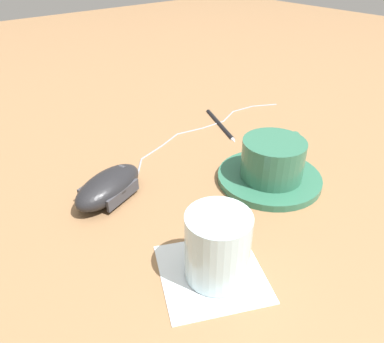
% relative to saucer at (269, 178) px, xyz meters
% --- Properties ---
extents(ground_plane, '(3.00, 3.00, 0.00)m').
position_rel_saucer_xyz_m(ground_plane, '(0.03, 0.06, -0.01)').
color(ground_plane, olive).
extents(saucer, '(0.15, 0.15, 0.01)m').
position_rel_saucer_xyz_m(saucer, '(0.00, 0.00, 0.00)').
color(saucer, '#2D664C').
rests_on(saucer, ground).
extents(coffee_cup, '(0.09, 0.12, 0.06)m').
position_rel_saucer_xyz_m(coffee_cup, '(-0.00, -0.00, 0.03)').
color(coffee_cup, '#2D664C').
rests_on(coffee_cup, saucer).
extents(computer_mouse, '(0.09, 0.13, 0.04)m').
position_rel_saucer_xyz_m(computer_mouse, '(0.11, 0.20, 0.01)').
color(computer_mouse, black).
rests_on(computer_mouse, ground).
extents(mouse_cable, '(0.08, 0.39, 0.00)m').
position_rel_saucer_xyz_m(mouse_cable, '(0.19, -0.04, -0.00)').
color(mouse_cable, gray).
rests_on(mouse_cable, ground).
extents(napkin_under_glass, '(0.15, 0.15, 0.00)m').
position_rel_saucer_xyz_m(napkin_under_glass, '(-0.08, 0.19, -0.00)').
color(napkin_under_glass, white).
rests_on(napkin_under_glass, ground).
extents(drinking_glass, '(0.07, 0.07, 0.08)m').
position_rel_saucer_xyz_m(drinking_glass, '(-0.08, 0.19, 0.04)').
color(drinking_glass, silver).
rests_on(drinking_glass, napkin_under_glass).
extents(pen, '(0.14, 0.06, 0.01)m').
position_rel_saucer_xyz_m(pen, '(0.19, -0.08, -0.00)').
color(pen, black).
rests_on(pen, ground).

